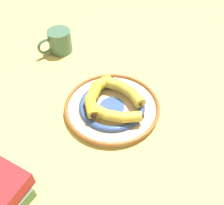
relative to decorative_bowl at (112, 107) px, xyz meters
name	(u,v)px	position (x,y,z in m)	size (l,w,h in m)	color
ground_plane	(101,109)	(0.00, -0.04, -0.01)	(2.80, 2.80, 0.00)	#E5CC6B
decorative_bowl	(112,107)	(0.00, 0.00, 0.00)	(0.30, 0.30, 0.03)	beige
banana_a	(125,91)	(-0.04, 0.04, 0.03)	(0.13, 0.15, 0.03)	gold
banana_b	(96,94)	(-0.02, -0.05, 0.03)	(0.19, 0.09, 0.03)	yellow
banana_c	(114,115)	(0.06, 0.01, 0.03)	(0.07, 0.17, 0.03)	gold
coffee_mug	(59,41)	(-0.30, -0.22, 0.03)	(0.11, 0.12, 0.09)	#477056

